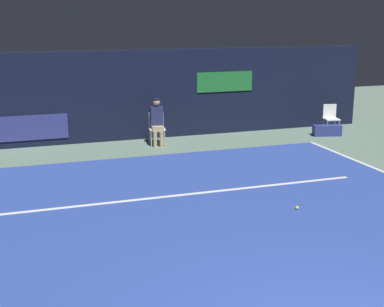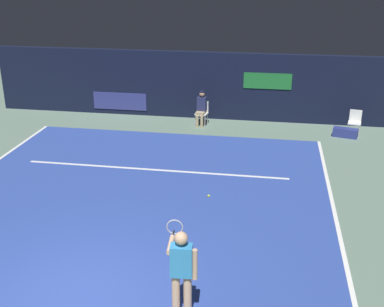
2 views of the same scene
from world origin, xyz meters
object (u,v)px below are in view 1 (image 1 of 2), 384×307
(line_judge_on_chair, at_px, (157,121))
(equipment_bag, at_px, (327,130))
(courtside_chair_near, at_px, (331,117))
(tennis_ball, at_px, (297,208))

(line_judge_on_chair, distance_m, equipment_bag, 5.26)
(line_judge_on_chair, bearing_deg, courtside_chair_near, -1.08)
(courtside_chair_near, height_order, equipment_bag, courtside_chair_near)
(line_judge_on_chair, distance_m, courtside_chair_near, 5.56)
(courtside_chair_near, relative_size, tennis_ball, 12.94)
(courtside_chair_near, height_order, tennis_ball, courtside_chair_near)
(line_judge_on_chair, relative_size, equipment_bag, 1.57)
(line_judge_on_chair, xyz_separation_m, tennis_ball, (1.10, -5.97, -0.64))
(tennis_ball, xyz_separation_m, equipment_bag, (4.12, 5.51, 0.11))
(courtside_chair_near, xyz_separation_m, equipment_bag, (-0.33, -0.35, -0.34))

